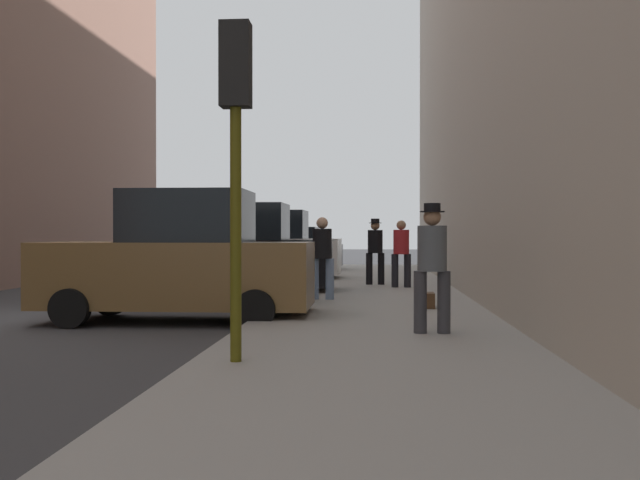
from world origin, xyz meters
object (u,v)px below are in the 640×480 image
parked_white_van (268,249)px  duffel_bag (425,300)px  parked_bronze_suv (180,262)px  traffic_light (236,116)px  pedestrian_with_beanie (432,261)px  pedestrian_with_fedora (375,248)px  parked_gray_coupe (289,251)px  parked_black_suv (237,254)px  pedestrian_in_red_jacket (401,250)px  pedestrian_in_jeans (322,253)px  fire_hydrant (316,273)px  rolling_suitcase (296,285)px

parked_white_van → duffel_bag: (4.26, -8.97, -0.74)m
parked_bronze_suv → traffic_light: bearing=-67.5°
parked_white_van → traffic_light: (1.85, -14.68, 1.73)m
pedestrian_with_beanie → pedestrian_with_fedora: bearing=94.6°
parked_gray_coupe → pedestrian_with_beanie: (4.11, -17.93, 0.29)m
parked_black_suv → parked_gray_coupe: parked_black_suv is taller
parked_gray_coupe → pedestrian_with_beanie: 18.39m
traffic_light → parked_white_van: bearing=97.2°
pedestrian_with_fedora → pedestrian_with_beanie: 9.48m
pedestrian_in_red_jacket → parked_gray_coupe: bearing=113.0°
parked_bronze_suv → traffic_light: (1.85, -4.49, 1.73)m
pedestrian_with_beanie → duffel_bag: (0.15, 3.38, -0.85)m
pedestrian_in_jeans → fire_hydrant: bearing=96.7°
pedestrian_in_jeans → pedestrian_with_fedora: pedestrian_with_fedora is taller
parked_gray_coupe → rolling_suitcase: (1.78, -13.72, -0.36)m
traffic_light → rolling_suitcase: (-0.07, 6.54, -2.27)m
traffic_light → parked_black_suv: bearing=100.9°
pedestrian_in_jeans → pedestrian_in_red_jacket: bearing=63.2°
parked_gray_coupe → pedestrian_in_red_jacket: pedestrian_in_red_jacket is taller
parked_white_van → fire_hydrant: 4.08m
pedestrian_with_fedora → parked_gray_coupe: bearing=111.6°
parked_gray_coupe → rolling_suitcase: size_ratio=4.09×
parked_black_suv → duffel_bag: bearing=-42.6°
parked_bronze_suv → parked_white_van: bearing=90.0°
parked_bronze_suv → pedestrian_with_fedora: 8.03m
pedestrian_in_red_jacket → traffic_light: bearing=-101.3°
pedestrian_in_jeans → pedestrian_with_beanie: pedestrian_with_beanie is taller
parked_black_suv → parked_white_van: bearing=90.0°
pedestrian_in_jeans → parked_gray_coupe: bearing=99.8°
pedestrian_with_fedora → duffel_bag: size_ratio=4.04×
pedestrian_with_beanie → rolling_suitcase: bearing=118.9°
fire_hydrant → parked_white_van: bearing=116.5°
pedestrian_with_beanie → parked_black_suv: bearing=119.4°
traffic_light → pedestrian_with_beanie: 3.63m
fire_hydrant → duffel_bag: size_ratio=1.60×
parked_gray_coupe → fire_hydrant: size_ratio=6.04×
parked_bronze_suv → parked_white_van: (-0.00, 10.19, 0.00)m
pedestrian_in_jeans → parked_black_suv: bearing=134.0°
parked_white_van → traffic_light: traffic_light is taller
parked_gray_coupe → pedestrian_in_red_jacket: (4.01, -9.44, 0.26)m
parked_gray_coupe → rolling_suitcase: 13.84m
parked_black_suv → parked_white_van: (-0.00, 5.05, 0.00)m
traffic_light → duffel_bag: 6.67m
parked_gray_coupe → rolling_suitcase: parked_gray_coupe is taller
pedestrian_in_jeans → pedestrian_with_fedora: bearing=76.0°
parked_black_suv → pedestrian_with_fedora: parked_black_suv is taller
fire_hydrant → duffel_bag: bearing=-65.3°
parked_bronze_suv → pedestrian_in_jeans: bearing=51.6°
parked_bronze_suv → rolling_suitcase: (1.78, 2.06, -0.54)m
parked_gray_coupe → pedestrian_in_jeans: bearing=-80.2°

